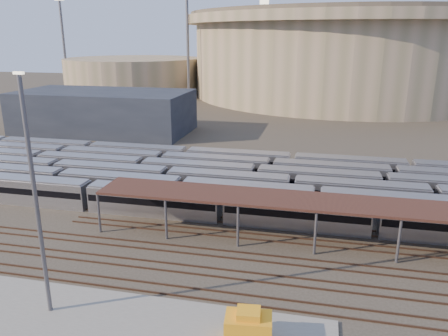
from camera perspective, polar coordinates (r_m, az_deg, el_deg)
ground at (r=51.93m, az=-8.58°, el=-9.69°), size 420.00×420.00×0.00m
apron at (r=42.73m, az=-22.78°, el=-17.15°), size 50.00×9.00×0.20m
subway_trains at (r=67.73m, az=-3.85°, el=-1.42°), size 128.92×23.90×3.60m
inspection_shed at (r=50.65m, az=16.94°, el=-4.81°), size 60.30×6.00×5.30m
empty_tracks at (r=47.82m, az=-10.77°, el=-12.17°), size 170.00×9.62×0.18m
stadium at (r=183.33m, az=15.50°, el=14.32°), size 124.00×124.00×32.50m
secondary_arena at (r=190.31m, az=-11.66°, el=11.79°), size 56.00×56.00×14.00m
service_building at (r=112.71m, az=-15.41°, el=7.12°), size 42.00×20.00×10.00m
floodlight_0 at (r=160.28m, az=-4.76°, el=16.05°), size 4.00×1.00×38.40m
floodlight_1 at (r=192.62m, az=-20.22°, el=15.26°), size 4.00×1.00×38.40m
floodlight_3 at (r=204.93m, az=5.16°, el=16.23°), size 4.00×1.00×38.40m
yard_light_pole at (r=38.24m, az=-23.37°, el=-3.84°), size 0.82×0.36×20.37m
yellow_equipment at (r=36.09m, az=3.19°, el=-20.25°), size 3.85×2.65×2.26m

